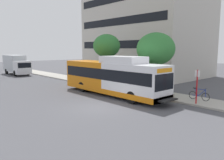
{
  "coord_description": "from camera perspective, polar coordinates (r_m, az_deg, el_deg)",
  "views": [
    {
      "loc": [
        -10.08,
        -12.52,
        4.26
      ],
      "look_at": [
        2.88,
        1.73,
        1.6
      ],
      "focal_mm": 35.83,
      "sensor_mm": 36.0,
      "label": 1
    }
  ],
  "objects": [
    {
      "name": "street_tree_mid_block",
      "position": [
        27.25,
        -1.38,
        8.69
      ],
      "size": [
        3.27,
        3.27,
        5.93
      ],
      "color": "#4C3823",
      "rests_on": "sidewalk_curb"
    },
    {
      "name": "transit_bus",
      "position": [
        20.7,
        0.09,
        0.77
      ],
      "size": [
        2.58,
        12.25,
        3.65
      ],
      "color": "white",
      "rests_on": "ground"
    },
    {
      "name": "bus_stop_sign_pole",
      "position": [
        18.07,
        20.85,
        -0.96
      ],
      "size": [
        0.1,
        0.36,
        2.6
      ],
      "color": "red",
      "rests_on": "sidewalk_curb"
    },
    {
      "name": "ground_plane",
      "position": [
        23.26,
        -15.86,
        -2.99
      ],
      "size": [
        120.0,
        120.0,
        0.0
      ],
      "primitive_type": "plane",
      "color": "#4C4C51"
    },
    {
      "name": "lattice_comm_tower",
      "position": [
        51.71,
        -4.26,
        12.43
      ],
      "size": [
        1.1,
        1.1,
        25.53
      ],
      "color": "#B7B7BC",
      "rests_on": "ground"
    },
    {
      "name": "sidewalk_curb",
      "position": [
        25.55,
        0.4,
        -1.58
      ],
      "size": [
        3.0,
        56.0,
        0.14
      ],
      "primitive_type": "cube",
      "color": "#A8A399",
      "rests_on": "ground"
    },
    {
      "name": "bicycle_parked",
      "position": [
        19.59,
        21.34,
        -3.57
      ],
      "size": [
        0.52,
        1.76,
        1.02
      ],
      "color": "black",
      "rests_on": "sidewalk_curb"
    },
    {
      "name": "street_tree_near_stop",
      "position": [
        22.16,
        11.09,
        7.77
      ],
      "size": [
        3.7,
        3.7,
        5.73
      ],
      "color": "#4C3823",
      "rests_on": "sidewalk_curb"
    },
    {
      "name": "box_truck_background",
      "position": [
        41.06,
        -23.24,
        3.71
      ],
      "size": [
        2.32,
        7.01,
        3.25
      ],
      "color": "silver",
      "rests_on": "ground"
    }
  ]
}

